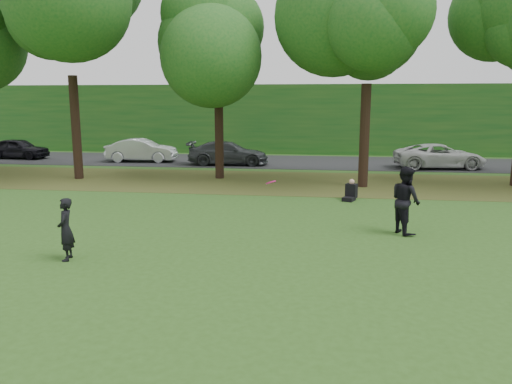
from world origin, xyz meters
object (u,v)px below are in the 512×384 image
frisbee (271,182)px  seated_person (351,192)px  player_left (66,229)px  player_right (406,200)px

frisbee → seated_person: size_ratio=0.36×
frisbee → seated_person: 7.42m
frisbee → player_left: bearing=-160.3°
player_left → player_right: bearing=98.2°
player_left → frisbee: frisbee is taller
player_right → seated_person: player_right is taller
player_right → seated_person: 5.08m
player_right → seated_person: size_ratio=2.42×
player_left → seated_person: size_ratio=1.89×
player_right → player_left: bearing=89.6°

